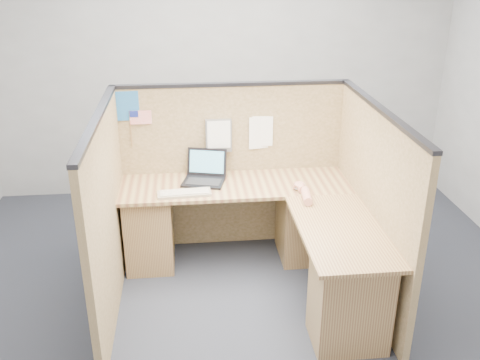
{
  "coord_description": "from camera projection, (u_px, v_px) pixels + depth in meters",
  "views": [
    {
      "loc": [
        -0.39,
        -3.47,
        2.57
      ],
      "look_at": [
        0.02,
        0.5,
        0.84
      ],
      "focal_mm": 40.0,
      "sensor_mm": 36.0,
      "label": 1
    }
  ],
  "objects": [
    {
      "name": "l_desk",
      "position": [
        263.0,
        240.0,
        4.35
      ],
      "size": [
        1.95,
        1.75,
        0.73
      ],
      "color": "brown",
      "rests_on": "floor"
    },
    {
      "name": "keyboard",
      "position": [
        184.0,
        193.0,
        4.35
      ],
      "size": [
        0.44,
        0.17,
        0.03
      ],
      "rotation": [
        0.0,
        0.0,
        0.06
      ],
      "color": "gray",
      "rests_on": "l_desk"
    },
    {
      "name": "cubicle_partitions",
      "position": [
        238.0,
        192.0,
        4.31
      ],
      "size": [
        2.06,
        1.83,
        1.53
      ],
      "color": "brown",
      "rests_on": "floor"
    },
    {
      "name": "paper_right",
      "position": [
        262.0,
        133.0,
        4.71
      ],
      "size": [
        0.23,
        0.03,
        0.29
      ],
      "primitive_type": "cube",
      "rotation": [
        0.0,
        0.0,
        0.13
      ],
      "color": "white",
      "rests_on": "cubicle_partitions"
    },
    {
      "name": "paper_left",
      "position": [
        261.0,
        131.0,
        4.7
      ],
      "size": [
        0.21,
        0.03,
        0.27
      ],
      "primitive_type": "cube",
      "rotation": [
        0.0,
        0.0,
        -0.11
      ],
      "color": "white",
      "rests_on": "cubicle_partitions"
    },
    {
      "name": "file_holder",
      "position": [
        219.0,
        136.0,
        4.65
      ],
      "size": [
        0.23,
        0.05,
        0.29
      ],
      "color": "slate",
      "rests_on": "cubicle_partitions"
    },
    {
      "name": "hand_forearm",
      "position": [
        304.0,
        192.0,
        4.31
      ],
      "size": [
        0.11,
        0.37,
        0.08
      ],
      "color": "tan",
      "rests_on": "l_desk"
    },
    {
      "name": "floor",
      "position": [
        244.0,
        302.0,
        4.23
      ],
      "size": [
        5.0,
        5.0,
        0.0
      ],
      "primitive_type": "plane",
      "color": "black",
      "rests_on": "ground"
    },
    {
      "name": "blue_poster",
      "position": [
        128.0,
        106.0,
        4.49
      ],
      "size": [
        0.19,
        0.02,
        0.25
      ],
      "primitive_type": "cube",
      "rotation": [
        0.0,
        0.0,
        0.06
      ],
      "color": "#215E9B",
      "rests_on": "cubicle_partitions"
    },
    {
      "name": "american_flag",
      "position": [
        138.0,
        119.0,
        4.53
      ],
      "size": [
        0.19,
        0.01,
        0.32
      ],
      "color": "olive",
      "rests_on": "cubicle_partitions"
    },
    {
      "name": "laptop",
      "position": [
        203.0,
        173.0,
        4.61
      ],
      "size": [
        0.4,
        0.41,
        0.25
      ],
      "rotation": [
        0.0,
        0.0,
        -0.25
      ],
      "color": "black",
      "rests_on": "l_desk"
    },
    {
      "name": "mouse",
      "position": [
        300.0,
        187.0,
        4.43
      ],
      "size": [
        0.11,
        0.08,
        0.04
      ],
      "primitive_type": "ellipsoid",
      "rotation": [
        0.0,
        0.0,
        -0.12
      ],
      "color": "#BCBCC1",
      "rests_on": "l_desk"
    },
    {
      "name": "wall_back",
      "position": [
        221.0,
        68.0,
        5.73
      ],
      "size": [
        5.0,
        0.0,
        5.0
      ],
      "primitive_type": "plane",
      "rotation": [
        1.57,
        0.0,
        0.0
      ],
      "color": "gray",
      "rests_on": "floor"
    }
  ]
}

